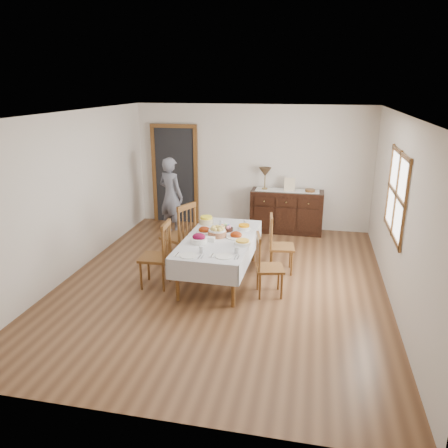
% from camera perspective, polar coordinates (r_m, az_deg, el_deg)
% --- Properties ---
extents(ground, '(6.00, 6.00, 0.00)m').
position_cam_1_polar(ground, '(6.96, -0.17, -7.71)').
color(ground, brown).
extents(room_shell, '(5.02, 6.02, 2.65)m').
position_cam_1_polar(room_shell, '(6.85, -0.64, 6.40)').
color(room_shell, white).
rests_on(room_shell, ground).
extents(dining_table, '(1.09, 2.06, 0.70)m').
position_cam_1_polar(dining_table, '(6.88, -0.63, -2.45)').
color(dining_table, '#BCBDC1').
rests_on(dining_table, ground).
extents(chair_left_near, '(0.45, 0.45, 1.04)m').
position_cam_1_polar(chair_left_near, '(6.74, -8.59, -3.91)').
color(chair_left_near, brown).
rests_on(chair_left_near, ground).
extents(chair_left_far, '(0.62, 0.62, 1.12)m').
position_cam_1_polar(chair_left_far, '(7.44, -5.70, -1.34)').
color(chair_left_far, brown).
rests_on(chair_left_far, ground).
extents(chair_right_near, '(0.47, 0.47, 0.94)m').
position_cam_1_polar(chair_right_near, '(6.44, 5.60, -5.33)').
color(chair_right_near, brown).
rests_on(chair_right_near, ground).
extents(chair_right_far, '(0.45, 0.45, 0.97)m').
position_cam_1_polar(chair_right_far, '(7.24, 7.15, -2.56)').
color(chair_right_far, brown).
rests_on(chair_right_far, ground).
extents(sideboard, '(1.48, 0.54, 0.89)m').
position_cam_1_polar(sideboard, '(9.23, 8.16, 1.64)').
color(sideboard, black).
rests_on(sideboard, ground).
extents(person, '(0.63, 0.53, 1.70)m').
position_cam_1_polar(person, '(9.03, -6.95, 3.99)').
color(person, slate).
rests_on(person, ground).
extents(bread_basket, '(0.30, 0.30, 0.17)m').
position_cam_1_polar(bread_basket, '(6.88, -0.90, -1.04)').
color(bread_basket, brown).
rests_on(bread_basket, dining_table).
extents(egg_basket, '(0.25, 0.25, 0.10)m').
position_cam_1_polar(egg_basket, '(7.16, 0.21, -0.58)').
color(egg_basket, black).
rests_on(egg_basket, dining_table).
extents(ham_platter_a, '(0.27, 0.27, 0.11)m').
position_cam_1_polar(ham_platter_a, '(7.08, -2.59, -0.84)').
color(ham_platter_a, white).
rests_on(ham_platter_a, dining_table).
extents(ham_platter_b, '(0.32, 0.32, 0.11)m').
position_cam_1_polar(ham_platter_b, '(6.85, 1.58, -1.51)').
color(ham_platter_b, white).
rests_on(ham_platter_b, dining_table).
extents(beet_bowl, '(0.26, 0.26, 0.15)m').
position_cam_1_polar(beet_bowl, '(6.61, -3.30, -1.95)').
color(beet_bowl, white).
rests_on(beet_bowl, dining_table).
extents(carrot_bowl, '(0.21, 0.21, 0.09)m').
position_cam_1_polar(carrot_bowl, '(7.20, 2.63, -0.44)').
color(carrot_bowl, white).
rests_on(carrot_bowl, dining_table).
extents(pineapple_bowl, '(0.24, 0.24, 0.13)m').
position_cam_1_polar(pineapple_bowl, '(7.50, -2.32, 0.49)').
color(pineapple_bowl, '#CBBC89').
rests_on(pineapple_bowl, dining_table).
extents(casserole_dish, '(0.25, 0.25, 0.07)m').
position_cam_1_polar(casserole_dish, '(6.55, 2.43, -2.42)').
color(casserole_dish, white).
rests_on(casserole_dish, dining_table).
extents(butter_dish, '(0.14, 0.09, 0.07)m').
position_cam_1_polar(butter_dish, '(6.67, -1.81, -2.01)').
color(butter_dish, white).
rests_on(butter_dish, dining_table).
extents(setting_left, '(0.42, 0.31, 0.10)m').
position_cam_1_polar(setting_left, '(6.17, -4.12, -3.87)').
color(setting_left, white).
rests_on(setting_left, dining_table).
extents(setting_right, '(0.42, 0.31, 0.10)m').
position_cam_1_polar(setting_right, '(6.14, 0.51, -3.97)').
color(setting_right, white).
rests_on(setting_right, dining_table).
extents(glass_far_a, '(0.06, 0.06, 0.09)m').
position_cam_1_polar(glass_far_a, '(7.43, -0.38, 0.20)').
color(glass_far_a, silver).
rests_on(glass_far_a, dining_table).
extents(glass_far_b, '(0.07, 0.07, 0.10)m').
position_cam_1_polar(glass_far_b, '(7.38, 2.81, 0.13)').
color(glass_far_b, silver).
rests_on(glass_far_b, dining_table).
extents(runner, '(1.30, 0.35, 0.01)m').
position_cam_1_polar(runner, '(9.13, 8.26, 4.37)').
color(runner, silver).
rests_on(runner, sideboard).
extents(table_lamp, '(0.26, 0.26, 0.46)m').
position_cam_1_polar(table_lamp, '(9.10, 5.39, 6.69)').
color(table_lamp, olive).
rests_on(table_lamp, sideboard).
extents(picture_frame, '(0.22, 0.08, 0.28)m').
position_cam_1_polar(picture_frame, '(9.05, 8.57, 5.11)').
color(picture_frame, beige).
rests_on(picture_frame, sideboard).
extents(deco_bowl, '(0.20, 0.20, 0.06)m').
position_cam_1_polar(deco_bowl, '(9.07, 11.17, 4.29)').
color(deco_bowl, brown).
rests_on(deco_bowl, sideboard).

